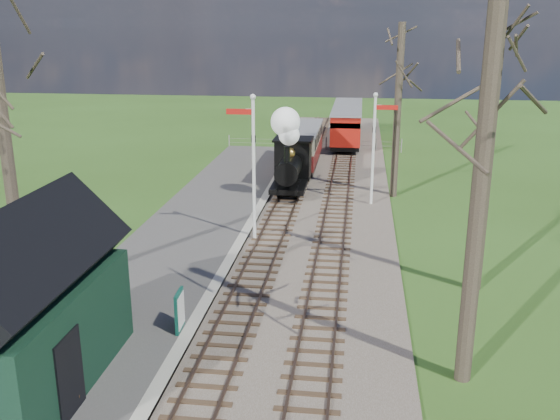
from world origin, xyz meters
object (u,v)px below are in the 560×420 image
(red_carriage_b, at_px, (348,118))
(person, at_px, (113,327))
(semaphore_far, at_px, (375,141))
(bench, at_px, (74,373))
(semaphore_near, at_px, (252,157))
(red_carriage_a, at_px, (346,129))
(coach, at_px, (301,145))
(sign_board, at_px, (180,311))
(locomotive, at_px, (290,156))
(station_shed, at_px, (25,310))

(red_carriage_b, height_order, person, red_carriage_b)
(semaphore_far, bearing_deg, bench, -112.84)
(semaphore_near, bearing_deg, red_carriage_a, 80.65)
(red_carriage_a, bearing_deg, semaphore_near, -99.35)
(semaphore_near, xyz_separation_m, person, (-2.25, -9.88, -2.82))
(coach, relative_size, bench, 4.58)
(coach, relative_size, red_carriage_b, 1.40)
(red_carriage_a, bearing_deg, coach, -110.52)
(red_carriage_a, relative_size, sign_board, 4.43)
(semaphore_far, height_order, red_carriage_a, semaphore_far)
(bench, bearing_deg, red_carriage_a, 79.86)
(semaphore_near, distance_m, red_carriage_b, 26.25)
(red_carriage_a, relative_size, bench, 3.27)
(sign_board, relative_size, person, 1.01)
(semaphore_far, height_order, coach, semaphore_far)
(red_carriage_a, bearing_deg, locomotive, -101.35)
(semaphore_near, xyz_separation_m, locomotive, (0.76, 7.44, -1.44))
(semaphore_far, xyz_separation_m, person, (-7.39, -15.88, -2.54))
(semaphore_near, relative_size, bench, 3.75)
(red_carriage_a, xyz_separation_m, bench, (-5.81, -32.46, -0.95))
(semaphore_far, height_order, sign_board, semaphore_far)
(semaphore_near, xyz_separation_m, coach, (0.77, 13.51, -2.03))
(locomotive, distance_m, sign_board, 16.22)
(semaphore_far, height_order, locomotive, semaphore_far)
(semaphore_far, distance_m, red_carriage_b, 20.11)
(semaphore_far, relative_size, red_carriage_b, 1.05)
(locomotive, relative_size, bench, 2.86)
(red_carriage_a, distance_m, sign_board, 29.40)
(red_carriage_b, relative_size, bench, 3.27)
(red_carriage_b, bearing_deg, locomotive, -98.03)
(coach, bearing_deg, red_carriage_a, 69.48)
(station_shed, distance_m, coach, 25.88)
(semaphore_near, height_order, red_carriage_a, semaphore_near)
(locomotive, xyz_separation_m, sign_board, (-1.46, -16.09, -1.37))
(station_shed, bearing_deg, locomotive, 77.57)
(coach, xyz_separation_m, bench, (-3.21, -25.52, -0.96))
(locomotive, distance_m, coach, 6.10)
(semaphore_far, distance_m, person, 17.70)
(locomotive, distance_m, red_carriage_a, 13.29)
(station_shed, bearing_deg, semaphore_far, 64.28)
(bench, bearing_deg, person, 84.92)
(semaphore_far, xyz_separation_m, red_carriage_b, (-1.77, 19.96, -1.77))
(red_carriage_a, distance_m, person, 30.86)
(sign_board, distance_m, person, 1.98)
(semaphore_far, xyz_separation_m, locomotive, (-4.39, 1.44, -1.17))
(red_carriage_b, bearing_deg, bench, -98.70)
(semaphore_near, distance_m, coach, 13.68)
(station_shed, xyz_separation_m, sign_board, (2.83, 3.35, -1.45))
(locomotive, xyz_separation_m, red_carriage_b, (2.61, 18.51, -0.60))
(red_carriage_a, height_order, red_carriage_b, same)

